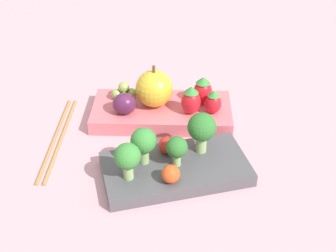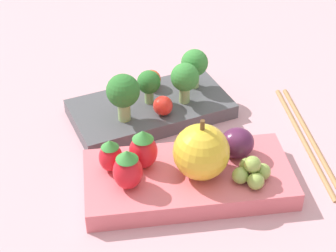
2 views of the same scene
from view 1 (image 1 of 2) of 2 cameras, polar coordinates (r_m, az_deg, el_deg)
name	(u,v)px [view 1 (image 1 of 2)]	position (r m, az deg, el deg)	size (l,w,h in m)	color
ground_plane	(165,144)	(0.69, -0.38, -2.22)	(4.00, 4.00, 0.00)	#C6939E
bento_box_savoury	(176,169)	(0.63, 0.93, -5.26)	(0.21, 0.13, 0.02)	#4C4C51
bento_box_fruit	(162,112)	(0.74, -0.79, 1.69)	(0.23, 0.13, 0.02)	#DB6670
broccoli_floret_0	(202,128)	(0.63, 4.15, -0.29)	(0.04, 0.04, 0.06)	#93B770
broccoli_floret_1	(177,148)	(0.61, 1.08, -2.71)	(0.03, 0.03, 0.04)	#93B770
broccoli_floret_2	(128,157)	(0.59, -4.96, -3.83)	(0.03, 0.03, 0.05)	#93B770
broccoli_floret_3	(144,142)	(0.61, -2.99, -1.95)	(0.03, 0.03, 0.05)	#93B770
cherry_tomato_0	(170,174)	(0.59, 0.30, -5.87)	(0.02, 0.02, 0.02)	#DB4C1E
cherry_tomato_1	(168,145)	(0.64, 0.05, -2.33)	(0.02, 0.02, 0.02)	red
apple	(154,89)	(0.72, -1.69, 4.58)	(0.06, 0.06, 0.07)	gold
strawberry_0	(213,102)	(0.71, 5.55, 2.90)	(0.02, 0.02, 0.04)	red
strawberry_1	(191,100)	(0.71, 2.82, 3.14)	(0.03, 0.03, 0.05)	red
strawberry_2	(203,91)	(0.74, 4.26, 4.33)	(0.03, 0.03, 0.05)	red
plum	(124,104)	(0.71, -5.33, 2.74)	(0.04, 0.03, 0.03)	#511E42
grape_cluster	(124,93)	(0.75, -5.38, 4.09)	(0.04, 0.04, 0.03)	#8EA84C
chopsticks_pair	(58,137)	(0.72, -13.29, -1.31)	(0.04, 0.21, 0.01)	#A37547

